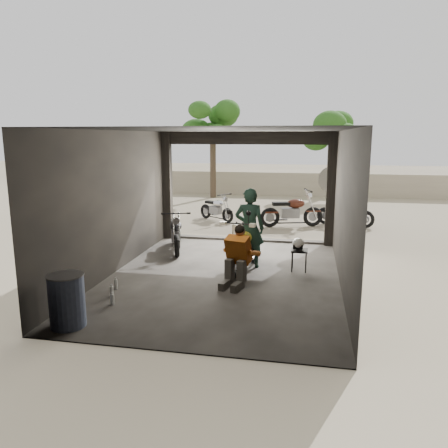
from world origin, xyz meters
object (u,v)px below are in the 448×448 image
at_px(outside_bike_a, 216,207).
at_px(mechanic, 236,258).
at_px(main_bike, 246,244).
at_px(stool, 299,253).
at_px(sign_post, 331,192).
at_px(outside_bike_b, 292,208).
at_px(outside_bike_c, 345,210).
at_px(oil_drum, 67,301).
at_px(left_bike, 176,230).
at_px(helmet, 298,243).
at_px(rider, 250,228).

relative_size(outside_bike_a, mechanic, 1.23).
bearing_deg(main_bike, outside_bike_a, 118.48).
height_order(stool, sign_post, sign_post).
bearing_deg(stool, outside_bike_b, 94.41).
distance_m(stool, sign_post, 3.22).
xyz_separation_m(outside_bike_a, outside_bike_c, (4.58, -0.15, 0.07)).
distance_m(outside_bike_c, oil_drum, 10.57).
relative_size(outside_bike_c, sign_post, 0.77).
relative_size(left_bike, stool, 3.26).
height_order(outside_bike_b, outside_bike_c, outside_bike_b).
bearing_deg(helmet, main_bike, -168.69).
relative_size(outside_bike_b, outside_bike_c, 1.10).
xyz_separation_m(outside_bike_c, rider, (-2.59, -5.41, 0.37)).
relative_size(helmet, sign_post, 0.13).
xyz_separation_m(oil_drum, sign_post, (4.40, 6.71, 1.05)).
xyz_separation_m(outside_bike_b, outside_bike_c, (1.81, 0.46, -0.06)).
bearing_deg(stool, sign_post, 75.12).
bearing_deg(mechanic, outside_bike_c, 83.33).
distance_m(oil_drum, sign_post, 8.09).
bearing_deg(mechanic, sign_post, 79.11).
bearing_deg(main_bike, left_bike, 158.23).
height_order(left_bike, helmet, left_bike).
height_order(outside_bike_a, stool, outside_bike_a).
height_order(outside_bike_c, rider, rider).
xyz_separation_m(outside_bike_a, sign_post, (3.94, -2.74, 0.98)).
distance_m(outside_bike_b, oil_drum, 9.41).
xyz_separation_m(left_bike, helmet, (3.30, -1.17, 0.08)).
bearing_deg(sign_post, outside_bike_a, 152.62).
bearing_deg(outside_bike_c, mechanic, 176.56).
bearing_deg(sign_post, oil_drum, -115.87).
relative_size(main_bike, helmet, 6.39).
distance_m(outside_bike_a, stool, 6.50).
relative_size(rider, sign_post, 0.85).
bearing_deg(outside_bike_b, sign_post, -167.88).
height_order(main_bike, stool, main_bike).
relative_size(main_bike, left_bike, 1.09).
bearing_deg(outside_bike_b, main_bike, 153.92).
distance_m(outside_bike_b, sign_post, 2.57).
xyz_separation_m(stool, oil_drum, (-3.62, -3.77, -0.00)).
bearing_deg(mechanic, rider, 101.29).
distance_m(main_bike, outside_bike_c, 6.19).
bearing_deg(left_bike, mechanic, -70.25).
bearing_deg(outside_bike_c, oil_drum, 169.46).
xyz_separation_m(mechanic, helmet, (1.23, 1.38, 0.03)).
bearing_deg(stool, outside_bike_a, 119.12).
bearing_deg(rider, helmet, 177.71).
bearing_deg(rider, sign_post, -124.25).
distance_m(left_bike, stool, 3.56).
height_order(rider, helmet, rider).
bearing_deg(mechanic, outside_bike_a, 119.89).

